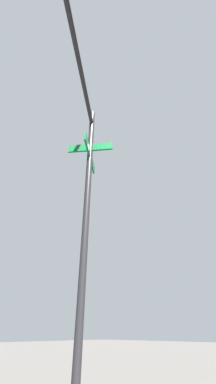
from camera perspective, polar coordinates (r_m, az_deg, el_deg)
The scene contains 1 object.
traffic_signal_near at distance 3.64m, azimuth -9.00°, elevation 19.03°, with size 3.06×2.50×6.44m.
Camera 1 is at (-5.07, -4.70, 1.73)m, focal length 20.21 mm.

